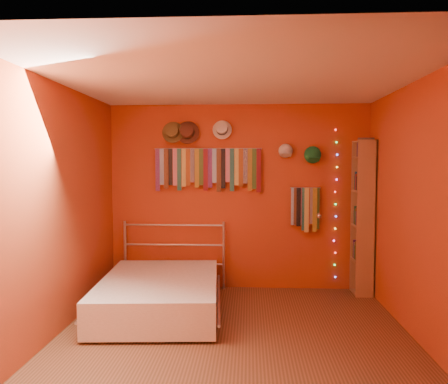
% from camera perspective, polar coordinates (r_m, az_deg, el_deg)
% --- Properties ---
extents(ground, '(3.50, 3.50, 0.00)m').
position_cam_1_polar(ground, '(4.51, 1.29, -18.43)').
color(ground, '#54361D').
rests_on(ground, ground).
extents(back_wall, '(3.50, 0.02, 2.50)m').
position_cam_1_polar(back_wall, '(5.94, 1.90, -0.64)').
color(back_wall, '#993418').
rests_on(back_wall, ground).
extents(right_wall, '(0.02, 3.50, 2.50)m').
position_cam_1_polar(right_wall, '(4.50, 24.23, -2.34)').
color(right_wall, '#993418').
rests_on(right_wall, ground).
extents(left_wall, '(0.02, 3.50, 2.50)m').
position_cam_1_polar(left_wall, '(4.61, -21.01, -2.13)').
color(left_wall, '#993418').
rests_on(left_wall, ground).
extents(ceiling, '(3.50, 3.50, 0.02)m').
position_cam_1_polar(ceiling, '(4.26, 1.34, 14.57)').
color(ceiling, white).
rests_on(ceiling, back_wall).
extents(tie_rack, '(1.45, 0.03, 0.59)m').
position_cam_1_polar(tie_rack, '(5.89, -2.10, 3.25)').
color(tie_rack, '#B4B4B9').
rests_on(tie_rack, back_wall).
extents(small_tie_rack, '(0.40, 0.03, 0.60)m').
position_cam_1_polar(small_tie_rack, '(5.94, 10.60, -1.97)').
color(small_tie_rack, '#B4B4B9').
rests_on(small_tie_rack, back_wall).
extents(fedora_olive, '(0.29, 0.16, 0.29)m').
position_cam_1_polar(fedora_olive, '(5.94, -6.75, 7.86)').
color(fedora_olive, brown).
rests_on(fedora_olive, back_wall).
extents(fedora_brown, '(0.31, 0.17, 0.31)m').
position_cam_1_polar(fedora_brown, '(5.90, -4.81, 7.86)').
color(fedora_brown, '#4E281C').
rests_on(fedora_brown, back_wall).
extents(fedora_white, '(0.26, 0.14, 0.25)m').
position_cam_1_polar(fedora_white, '(5.86, -0.26, 8.23)').
color(fedora_white, silver).
rests_on(fedora_white, back_wall).
extents(cap_white, '(0.18, 0.23, 0.18)m').
position_cam_1_polar(cap_white, '(5.89, 8.04, 5.33)').
color(cap_white, silver).
rests_on(cap_white, back_wall).
extents(cap_green, '(0.20, 0.25, 0.20)m').
position_cam_1_polar(cap_green, '(5.93, 11.51, 4.77)').
color(cap_green, '#197434').
rests_on(cap_green, back_wall).
extents(fairy_lights, '(0.05, 0.02, 2.00)m').
position_cam_1_polar(fairy_lights, '(6.02, 14.38, -1.55)').
color(fairy_lights, '#FF3333').
rests_on(fairy_lights, back_wall).
extents(reading_lamp, '(0.06, 0.27, 0.08)m').
position_cam_1_polar(reading_lamp, '(5.83, 12.26, -3.07)').
color(reading_lamp, '#B4B4B9').
rests_on(reading_lamp, back_wall).
extents(bookshelf, '(0.25, 0.34, 2.00)m').
position_cam_1_polar(bookshelf, '(5.94, 18.06, -3.08)').
color(bookshelf, '#AC814D').
rests_on(bookshelf, ground).
extents(bed, '(1.52, 1.95, 0.92)m').
position_cam_1_polar(bed, '(5.18, -8.38, -12.98)').
color(bed, '#B4B4B9').
rests_on(bed, ground).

